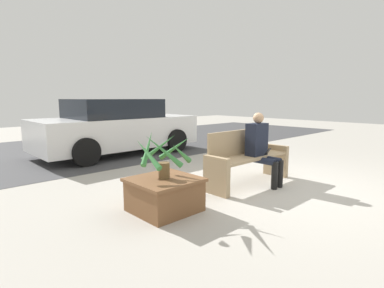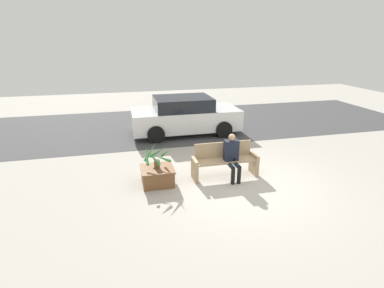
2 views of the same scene
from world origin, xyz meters
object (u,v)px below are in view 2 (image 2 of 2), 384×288
Objects in this scene: person_seated at (232,155)px; planter_box at (157,175)px; potted_plant at (156,156)px; parked_car at (185,116)px; bench at (224,161)px.

person_seated reaches higher than planter_box.
planter_box is 0.52m from potted_plant.
parked_car reaches higher than person_seated.
person_seated is 1.48× the size of planter_box.
person_seated is 2.03m from planter_box.
bench is 0.43× the size of parked_car.
person_seated is at bearing -52.80° from bench.
person_seated reaches higher than bench.
planter_box is (-1.97, 0.15, -0.44)m from person_seated.
bench is at bearing 127.20° from person_seated.
parked_car is at bearing 68.23° from potted_plant.
bench is 2.13× the size of planter_box.
potted_plant is at bearing 150.40° from planter_box.
person_seated is 0.30× the size of parked_car.
parked_car is (-0.20, 4.09, 0.26)m from bench.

